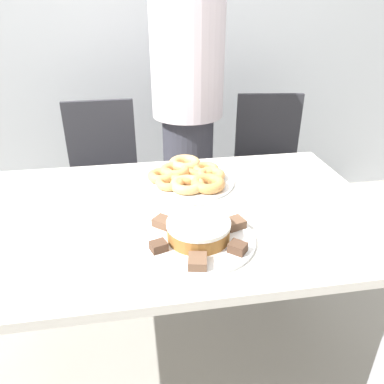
% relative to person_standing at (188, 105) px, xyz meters
% --- Properties ---
extents(ground_plane, '(12.00, 12.00, 0.00)m').
position_rel_person_standing_xyz_m(ground_plane, '(-0.19, -0.93, -0.88)').
color(ground_plane, gray).
extents(wall_back, '(8.00, 0.05, 2.60)m').
position_rel_person_standing_xyz_m(wall_back, '(-0.19, 0.62, 0.42)').
color(wall_back, '#B2B7BC').
rests_on(wall_back, ground_plane).
extents(table, '(1.41, 0.89, 0.76)m').
position_rel_person_standing_xyz_m(table, '(-0.19, -0.93, -0.22)').
color(table, silver).
rests_on(table, ground_plane).
extents(person_standing, '(0.39, 0.39, 1.69)m').
position_rel_person_standing_xyz_m(person_standing, '(0.00, 0.00, 0.00)').
color(person_standing, '#383842').
rests_on(person_standing, ground_plane).
extents(office_chair_left, '(0.45, 0.45, 0.90)m').
position_rel_person_standing_xyz_m(office_chair_left, '(-0.49, -0.04, -0.45)').
color(office_chair_left, black).
rests_on(office_chair_left, ground_plane).
extents(office_chair_right, '(0.50, 0.50, 0.90)m').
position_rel_person_standing_xyz_m(office_chair_right, '(0.50, -0.04, -0.45)').
color(office_chair_right, black).
rests_on(office_chair_right, ground_plane).
extents(plate_cake, '(0.34, 0.34, 0.01)m').
position_rel_person_standing_xyz_m(plate_cake, '(-0.14, -1.12, -0.12)').
color(plate_cake, white).
rests_on(plate_cake, table).
extents(plate_donuts, '(0.37, 0.37, 0.01)m').
position_rel_person_standing_xyz_m(plate_donuts, '(-0.11, -0.71, -0.12)').
color(plate_donuts, white).
rests_on(plate_donuts, table).
extents(frosted_cake, '(0.19, 0.19, 0.06)m').
position_rel_person_standing_xyz_m(frosted_cake, '(-0.14, -1.12, -0.09)').
color(frosted_cake, '#9E662D').
rests_on(frosted_cake, plate_cake).
extents(lamington_0, '(0.06, 0.05, 0.03)m').
position_rel_person_standing_xyz_m(lamington_0, '(-0.26, -1.16, -0.10)').
color(lamington_0, '#513828').
rests_on(lamington_0, plate_cake).
extents(lamington_1, '(0.06, 0.07, 0.03)m').
position_rel_person_standing_xyz_m(lamington_1, '(-0.17, -1.25, -0.10)').
color(lamington_1, brown).
rests_on(lamington_1, plate_cake).
extents(lamington_2, '(0.06, 0.06, 0.03)m').
position_rel_person_standing_xyz_m(lamington_2, '(-0.04, -1.20, -0.10)').
color(lamington_2, '#513828').
rests_on(lamington_2, plate_cake).
extents(lamington_3, '(0.07, 0.07, 0.03)m').
position_rel_person_standing_xyz_m(lamington_3, '(-0.02, -1.08, -0.10)').
color(lamington_3, brown).
rests_on(lamington_3, plate_cake).
extents(lamington_4, '(0.05, 0.05, 0.03)m').
position_rel_person_standing_xyz_m(lamington_4, '(-0.12, -0.99, -0.10)').
color(lamington_4, '#513828').
rests_on(lamington_4, plate_cake).
extents(lamington_5, '(0.07, 0.07, 0.03)m').
position_rel_person_standing_xyz_m(lamington_5, '(-0.24, -1.03, -0.10)').
color(lamington_5, brown).
rests_on(lamington_5, plate_cake).
extents(donut_0, '(0.12, 0.12, 0.03)m').
position_rel_person_standing_xyz_m(donut_0, '(-0.11, -0.71, -0.10)').
color(donut_0, '#C68447').
rests_on(donut_0, plate_donuts).
extents(donut_1, '(0.11, 0.11, 0.03)m').
position_rel_person_standing_xyz_m(donut_1, '(-0.02, -0.72, -0.10)').
color(donut_1, tan).
rests_on(donut_1, plate_donuts).
extents(donut_2, '(0.11, 0.11, 0.03)m').
position_rel_person_standing_xyz_m(donut_2, '(-0.03, -0.65, -0.10)').
color(donut_2, tan).
rests_on(donut_2, plate_donuts).
extents(donut_3, '(0.13, 0.13, 0.04)m').
position_rel_person_standing_xyz_m(donut_3, '(-0.11, -0.59, -0.09)').
color(donut_3, '#E5AD66').
rests_on(donut_3, plate_donuts).
extents(donut_4, '(0.13, 0.13, 0.04)m').
position_rel_person_standing_xyz_m(donut_4, '(-0.16, -0.66, -0.10)').
color(donut_4, tan).
rests_on(donut_4, plate_donuts).
extents(donut_5, '(0.11, 0.11, 0.04)m').
position_rel_person_standing_xyz_m(donut_5, '(-0.21, -0.70, -0.10)').
color(donut_5, tan).
rests_on(donut_5, plate_donuts).
extents(donut_6, '(0.11, 0.11, 0.03)m').
position_rel_person_standing_xyz_m(donut_6, '(-0.19, -0.76, -0.10)').
color(donut_6, tan).
rests_on(donut_6, plate_donuts).
extents(donut_7, '(0.13, 0.13, 0.04)m').
position_rel_person_standing_xyz_m(donut_7, '(-0.13, -0.79, -0.10)').
color(donut_7, '#E5AD66').
rests_on(donut_7, plate_donuts).
extents(donut_8, '(0.13, 0.13, 0.04)m').
position_rel_person_standing_xyz_m(donut_8, '(-0.05, -0.80, -0.09)').
color(donut_8, '#D18E4C').
rests_on(donut_8, plate_donuts).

